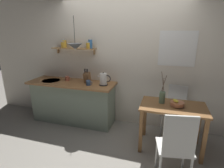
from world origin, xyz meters
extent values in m
plane|color=gray|center=(0.00, 0.00, 0.00)|extent=(14.00, 14.00, 0.00)
cube|color=silver|center=(0.20, 0.65, 1.35)|extent=(6.80, 0.10, 2.70)
cube|color=white|center=(1.02, 0.59, 1.61)|extent=(0.64, 0.01, 0.63)
cube|color=silver|center=(1.02, 0.60, 1.61)|extent=(0.58, 0.01, 0.57)
cube|color=gray|center=(-1.00, 0.32, 0.43)|extent=(1.74, 0.52, 0.86)
cube|color=#9E6B3D|center=(-1.00, 0.30, 0.88)|extent=(1.83, 0.63, 0.04)
cylinder|color=#B7BABF|center=(-1.47, 0.28, 0.89)|extent=(0.38, 0.38, 0.01)
cube|color=tan|center=(-1.01, 0.49, 1.57)|extent=(0.95, 0.18, 0.02)
cube|color=#99754C|center=(-1.43, 0.57, 1.51)|extent=(0.02, 0.06, 0.12)
cube|color=#99754C|center=(-0.58, 0.57, 1.51)|extent=(0.02, 0.06, 0.12)
cylinder|color=gold|center=(-1.23, 0.49, 1.64)|extent=(0.11, 0.11, 0.12)
cylinder|color=silver|center=(-1.23, 0.49, 1.70)|extent=(0.11, 0.11, 0.01)
cylinder|color=gold|center=(-1.21, 0.49, 1.66)|extent=(0.08, 0.08, 0.15)
cylinder|color=silver|center=(-1.21, 0.49, 1.74)|extent=(0.08, 0.08, 0.01)
cylinder|color=gold|center=(-0.66, 0.49, 1.64)|extent=(0.11, 0.11, 0.11)
cylinder|color=silver|center=(-0.66, 0.49, 1.70)|extent=(0.11, 0.11, 0.01)
cylinder|color=#3366A3|center=(-0.63, 0.49, 1.67)|extent=(0.08, 0.08, 0.17)
cylinder|color=silver|center=(-0.63, 0.49, 1.76)|extent=(0.09, 0.09, 0.01)
cube|color=brown|center=(1.02, -0.06, 0.76)|extent=(1.02, 0.62, 0.03)
cube|color=brown|center=(0.56, -0.32, 0.37)|extent=(0.06, 0.06, 0.75)
cube|color=brown|center=(1.48, -0.32, 0.37)|extent=(0.06, 0.06, 0.75)
cube|color=brown|center=(0.56, 0.20, 0.37)|extent=(0.06, 0.06, 0.75)
cube|color=brown|center=(1.48, 0.20, 0.37)|extent=(0.06, 0.06, 0.75)
cube|color=white|center=(1.05, -0.70, 0.46)|extent=(0.50, 0.47, 0.03)
cube|color=white|center=(1.08, -0.88, 0.74)|extent=(0.39, 0.10, 0.54)
cylinder|color=white|center=(1.21, -0.50, 0.22)|extent=(0.03, 0.03, 0.44)
cylinder|color=white|center=(0.83, -0.57, 0.22)|extent=(0.03, 0.03, 0.44)
cube|color=silver|center=(1.06, 0.34, 0.45)|extent=(0.48, 0.51, 0.03)
cube|color=silver|center=(1.11, 0.54, 0.70)|extent=(0.34, 0.10, 0.48)
cylinder|color=silver|center=(0.86, 0.19, 0.22)|extent=(0.03, 0.03, 0.43)
cylinder|color=silver|center=(1.18, 0.12, 0.22)|extent=(0.03, 0.03, 0.43)
cylinder|color=silver|center=(0.95, 0.56, 0.22)|extent=(0.03, 0.03, 0.43)
cylinder|color=silver|center=(1.27, 0.49, 0.22)|extent=(0.03, 0.03, 0.43)
cylinder|color=#BC704C|center=(1.08, -0.06, 0.78)|extent=(0.10, 0.10, 0.01)
cylinder|color=#BC704C|center=(1.08, -0.06, 0.82)|extent=(0.21, 0.21, 0.06)
ellipsoid|color=yellow|center=(1.05, -0.06, 0.87)|extent=(0.12, 0.13, 0.04)
cylinder|color=#567056|center=(0.84, 0.01, 0.87)|extent=(0.09, 0.09, 0.19)
cylinder|color=brown|center=(0.83, 0.00, 1.14)|extent=(0.07, 0.01, 0.34)
cylinder|color=brown|center=(0.84, 0.01, 1.09)|extent=(0.01, 0.02, 0.23)
cylinder|color=brown|center=(0.85, 0.01, 1.12)|extent=(0.07, 0.04, 0.28)
cylinder|color=black|center=(-0.29, 0.29, 0.91)|extent=(0.17, 0.17, 0.02)
cylinder|color=white|center=(-0.29, 0.29, 1.03)|extent=(0.14, 0.14, 0.22)
sphere|color=black|center=(-0.29, 0.29, 1.15)|extent=(0.02, 0.02, 0.02)
cone|color=white|center=(-0.38, 0.29, 1.07)|extent=(0.04, 0.04, 0.04)
torus|color=black|center=(-0.21, 0.29, 1.04)|extent=(0.14, 0.02, 0.14)
cube|color=brown|center=(-0.66, 0.35, 1.01)|extent=(0.11, 0.17, 0.22)
cylinder|color=black|center=(-0.69, 0.32, 1.16)|extent=(0.02, 0.03, 0.08)
cylinder|color=black|center=(-0.66, 0.32, 1.16)|extent=(0.02, 0.03, 0.08)
cylinder|color=black|center=(-0.63, 0.32, 1.16)|extent=(0.02, 0.03, 0.08)
cylinder|color=#C6664C|center=(-1.14, 0.37, 0.94)|extent=(0.08, 0.08, 0.09)
torus|color=#C6664C|center=(-1.09, 0.37, 0.95)|extent=(0.06, 0.01, 0.06)
cylinder|color=#3D5B89|center=(-0.57, 0.20, 0.95)|extent=(0.09, 0.09, 0.10)
torus|color=#3D5B89|center=(-0.52, 0.20, 0.95)|extent=(0.07, 0.01, 0.07)
cylinder|color=black|center=(-0.81, 0.20, 1.94)|extent=(0.01, 0.01, 0.49)
cone|color=#4C5156|center=(-0.81, 0.20, 1.64)|extent=(0.28, 0.28, 0.11)
sphere|color=white|center=(-0.81, 0.20, 1.60)|extent=(0.04, 0.04, 0.04)
camera|label=1|loc=(0.86, -2.87, 1.94)|focal=28.75mm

